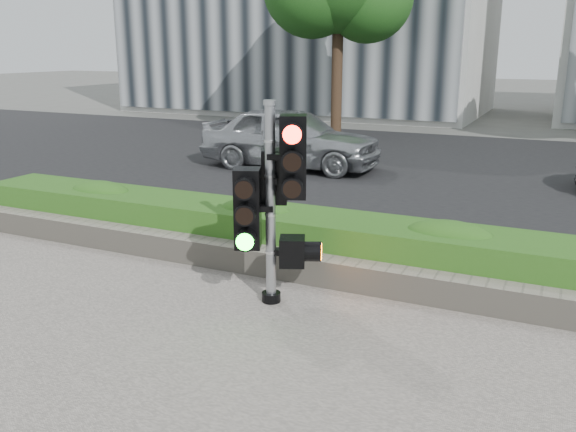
{
  "coord_description": "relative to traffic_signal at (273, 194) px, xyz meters",
  "views": [
    {
      "loc": [
        2.73,
        -4.77,
        2.88
      ],
      "look_at": [
        0.22,
        0.6,
        1.24
      ],
      "focal_mm": 38.0,
      "sensor_mm": 36.0,
      "label": 1
    }
  ],
  "objects": [
    {
      "name": "ground",
      "position": [
        0.22,
        -1.16,
        -1.31
      ],
      "size": [
        120.0,
        120.0,
        0.0
      ],
      "primitive_type": "plane",
      "color": "#51514C",
      "rests_on": "ground"
    },
    {
      "name": "hedge",
      "position": [
        0.22,
        1.39,
        -0.94
      ],
      "size": [
        12.0,
        1.0,
        0.68
      ],
      "primitive_type": "cube",
      "color": "#47972E",
      "rests_on": "sidewalk"
    },
    {
      "name": "car_silver",
      "position": [
        -3.3,
        7.61,
        -0.54
      ],
      "size": [
        4.48,
        1.91,
        1.51
      ],
      "primitive_type": "imported",
      "rotation": [
        0.0,
        0.0,
        1.6
      ],
      "color": "#A2A5A9",
      "rests_on": "road"
    },
    {
      "name": "traffic_signal",
      "position": [
        0.0,
        0.0,
        0.0
      ],
      "size": [
        0.84,
        0.75,
        2.32
      ],
      "rotation": [
        0.0,
        0.0,
        0.39
      ],
      "color": "black",
      "rests_on": "sidewalk"
    },
    {
      "name": "curb",
      "position": [
        0.22,
        1.99,
        -1.25
      ],
      "size": [
        60.0,
        0.25,
        0.12
      ],
      "primitive_type": "cube",
      "color": "gray",
      "rests_on": "ground"
    },
    {
      "name": "stone_wall",
      "position": [
        0.22,
        0.74,
        -1.11
      ],
      "size": [
        12.0,
        0.32,
        0.34
      ],
      "primitive_type": "cube",
      "color": "gray",
      "rests_on": "sidewalk"
    },
    {
      "name": "road",
      "position": [
        0.22,
        8.84,
        -1.3
      ],
      "size": [
        60.0,
        13.0,
        0.02
      ],
      "primitive_type": "cube",
      "color": "black",
      "rests_on": "ground"
    }
  ]
}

